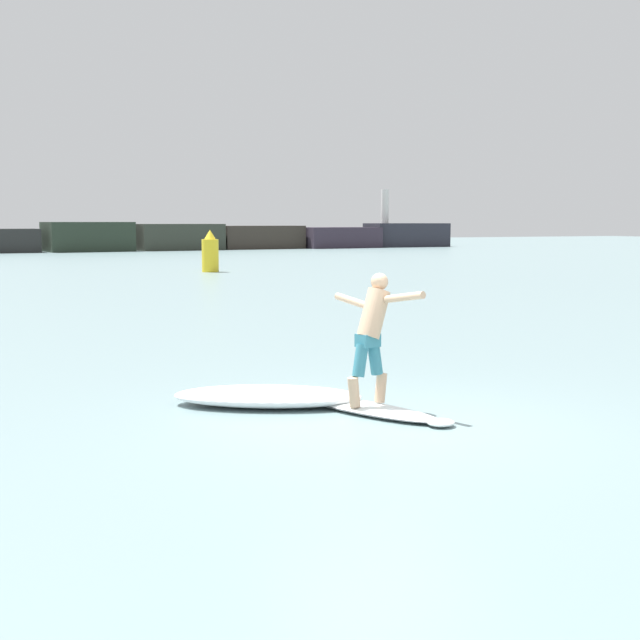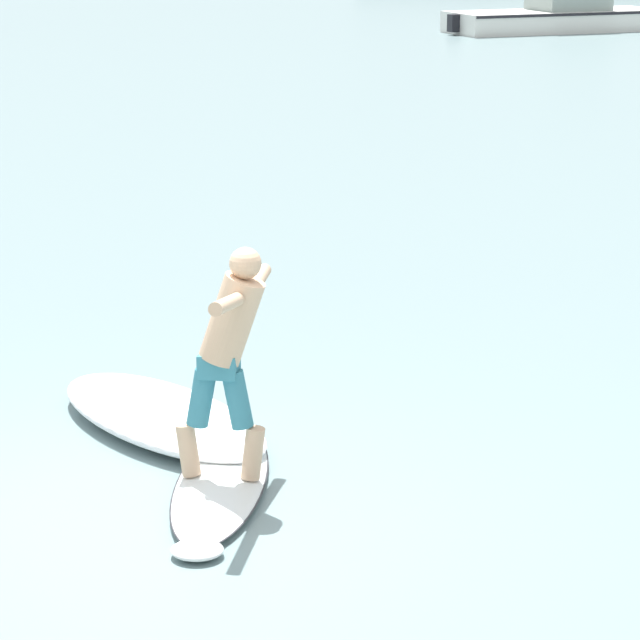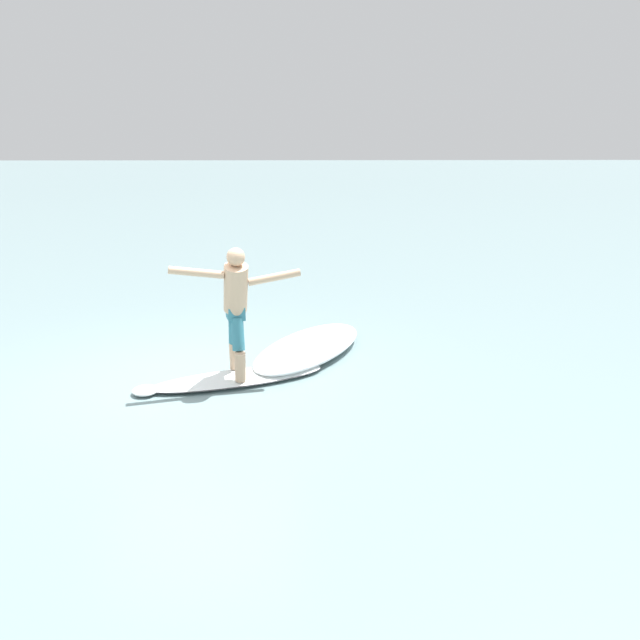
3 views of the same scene
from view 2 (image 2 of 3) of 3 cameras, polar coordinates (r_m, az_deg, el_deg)
name	(u,v)px [view 2 (image 2 of 3)]	position (r m, az deg, el deg)	size (l,w,h in m)	color
ground_plane	(156,515)	(10.04, -6.19, -7.32)	(200.00, 200.00, 0.00)	gray
surfboard	(220,485)	(10.37, -3.78, -6.22)	(1.32, 2.39, 0.23)	white
surfer	(230,345)	(10.08, -3.42, -0.94)	(0.71, 1.51, 1.61)	tan
fishing_boat_near_jetty	(562,11)	(48.60, 9.11, 11.40)	(6.61, 6.70, 2.80)	white
wave_foam_at_tail	(162,415)	(11.55, -5.97, -3.59)	(2.57, 2.03, 0.24)	white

